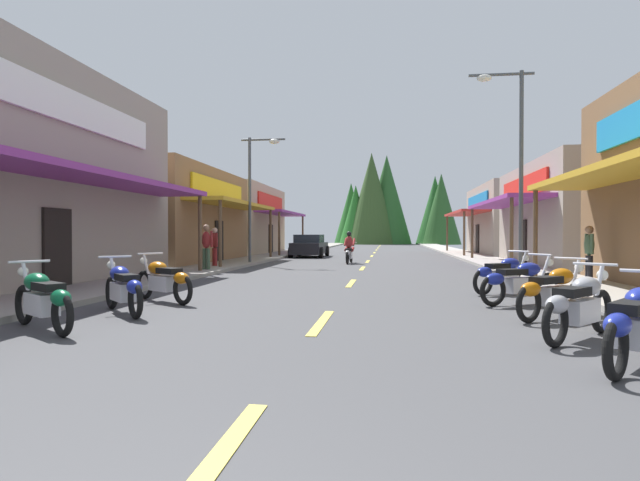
{
  "coord_description": "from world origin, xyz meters",
  "views": [
    {
      "loc": [
        1.09,
        -1.07,
        1.46
      ],
      "look_at": [
        -3.55,
        34.01,
        0.99
      ],
      "focal_mm": 29.24,
      "sensor_mm": 36.0,
      "label": 1
    }
  ],
  "objects_px": {
    "motorcycle_parked_right_3": "(520,281)",
    "streetlamp_right": "(512,145)",
    "motorcycle_parked_right_0": "(636,323)",
    "motorcycle_parked_left_1": "(43,298)",
    "streetlamp_left": "(256,181)",
    "motorcycle_parked_right_4": "(504,273)",
    "pedestrian_strolling": "(589,251)",
    "parked_car_curbside": "(309,246)",
    "motorcycle_parked_right_1": "(579,305)",
    "pedestrian_browsing": "(215,245)",
    "motorcycle_parked_right_2": "(554,290)",
    "rider_cruising_lead": "(349,250)",
    "motorcycle_parked_left_2": "(123,287)",
    "motorcycle_parked_left_3": "(163,279)",
    "pedestrian_by_shop": "(206,244)"
  },
  "relations": [
    {
      "from": "streetlamp_right",
      "to": "parked_car_curbside",
      "type": "distance_m",
      "value": 17.19
    },
    {
      "from": "motorcycle_parked_right_4",
      "to": "motorcycle_parked_left_1",
      "type": "distance_m",
      "value": 9.89
    },
    {
      "from": "streetlamp_left",
      "to": "motorcycle_parked_left_1",
      "type": "relative_size",
      "value": 3.29
    },
    {
      "from": "streetlamp_right",
      "to": "pedestrian_browsing",
      "type": "xyz_separation_m",
      "value": [
        -11.23,
        2.91,
        -3.4
      ]
    },
    {
      "from": "motorcycle_parked_right_2",
      "to": "motorcycle_parked_left_1",
      "type": "distance_m",
      "value": 8.21
    },
    {
      "from": "motorcycle_parked_right_3",
      "to": "motorcycle_parked_left_3",
      "type": "height_order",
      "value": "same"
    },
    {
      "from": "motorcycle_parked_right_4",
      "to": "pedestrian_browsing",
      "type": "bearing_deg",
      "value": 103.98
    },
    {
      "from": "motorcycle_parked_right_3",
      "to": "streetlamp_right",
      "type": "bearing_deg",
      "value": 47.43
    },
    {
      "from": "motorcycle_parked_right_3",
      "to": "motorcycle_parked_right_4",
      "type": "height_order",
      "value": "same"
    },
    {
      "from": "motorcycle_parked_left_2",
      "to": "parked_car_curbside",
      "type": "distance_m",
      "value": 23.3
    },
    {
      "from": "motorcycle_parked_left_3",
      "to": "pedestrian_strolling",
      "type": "bearing_deg",
      "value": -119.97
    },
    {
      "from": "motorcycle_parked_right_0",
      "to": "pedestrian_browsing",
      "type": "height_order",
      "value": "pedestrian_browsing"
    },
    {
      "from": "pedestrian_strolling",
      "to": "parked_car_curbside",
      "type": "relative_size",
      "value": 0.39
    },
    {
      "from": "motorcycle_parked_right_4",
      "to": "pedestrian_strolling",
      "type": "xyz_separation_m",
      "value": [
        2.8,
        2.36,
        0.48
      ]
    },
    {
      "from": "pedestrian_by_shop",
      "to": "streetlamp_left",
      "type": "bearing_deg",
      "value": 9.58
    },
    {
      "from": "rider_cruising_lead",
      "to": "streetlamp_right",
      "type": "bearing_deg",
      "value": -138.42
    },
    {
      "from": "motorcycle_parked_right_2",
      "to": "pedestrian_by_shop",
      "type": "xyz_separation_m",
      "value": [
        -9.58,
        9.48,
        0.56
      ]
    },
    {
      "from": "motorcycle_parked_right_0",
      "to": "motorcycle_parked_right_3",
      "type": "distance_m",
      "value": 5.08
    },
    {
      "from": "motorcycle_parked_right_0",
      "to": "parked_car_curbside",
      "type": "bearing_deg",
      "value": 53.47
    },
    {
      "from": "motorcycle_parked_right_4",
      "to": "motorcycle_parked_left_1",
      "type": "relative_size",
      "value": 0.96
    },
    {
      "from": "motorcycle_parked_right_2",
      "to": "motorcycle_parked_right_3",
      "type": "distance_m",
      "value": 1.81
    },
    {
      "from": "streetlamp_right",
      "to": "motorcycle_parked_left_1",
      "type": "xyz_separation_m",
      "value": [
        -9.18,
        -10.81,
        -3.9
      ]
    },
    {
      "from": "motorcycle_parked_right_4",
      "to": "rider_cruising_lead",
      "type": "bearing_deg",
      "value": 72.94
    },
    {
      "from": "streetlamp_right",
      "to": "motorcycle_parked_right_4",
      "type": "xyz_separation_m",
      "value": [
        -1.27,
        -4.87,
        -3.9
      ]
    },
    {
      "from": "streetlamp_left",
      "to": "motorcycle_parked_left_2",
      "type": "bearing_deg",
      "value": -84.6
    },
    {
      "from": "motorcycle_parked_left_1",
      "to": "parked_car_curbside",
      "type": "relative_size",
      "value": 0.42
    },
    {
      "from": "motorcycle_parked_right_2",
      "to": "motorcycle_parked_right_4",
      "type": "height_order",
      "value": "same"
    },
    {
      "from": "streetlamp_left",
      "to": "streetlamp_right",
      "type": "xyz_separation_m",
      "value": [
        10.24,
        -5.98,
        0.48
      ]
    },
    {
      "from": "rider_cruising_lead",
      "to": "parked_car_curbside",
      "type": "height_order",
      "value": "rider_cruising_lead"
    },
    {
      "from": "motorcycle_parked_left_2",
      "to": "motorcycle_parked_right_4",
      "type": "bearing_deg",
      "value": -104.48
    },
    {
      "from": "motorcycle_parked_right_1",
      "to": "motorcycle_parked_right_4",
      "type": "xyz_separation_m",
      "value": [
        0.19,
        5.6,
        0.0
      ]
    },
    {
      "from": "motorcycle_parked_right_1",
      "to": "motorcycle_parked_left_3",
      "type": "xyz_separation_m",
      "value": [
        -7.33,
        3.01,
        0.0
      ]
    },
    {
      "from": "pedestrian_by_shop",
      "to": "rider_cruising_lead",
      "type": "bearing_deg",
      "value": -20.41
    },
    {
      "from": "motorcycle_parked_left_1",
      "to": "motorcycle_parked_left_3",
      "type": "xyz_separation_m",
      "value": [
        0.39,
        3.34,
        0.0
      ]
    },
    {
      "from": "motorcycle_parked_right_2",
      "to": "motorcycle_parked_right_3",
      "type": "xyz_separation_m",
      "value": [
        -0.11,
        1.81,
        0.0
      ]
    },
    {
      "from": "motorcycle_parked_right_3",
      "to": "motorcycle_parked_left_1",
      "type": "height_order",
      "value": "same"
    },
    {
      "from": "pedestrian_browsing",
      "to": "motorcycle_parked_left_3",
      "type": "bearing_deg",
      "value": -114.19
    },
    {
      "from": "streetlamp_right",
      "to": "motorcycle_parked_right_1",
      "type": "height_order",
      "value": "streetlamp_right"
    },
    {
      "from": "motorcycle_parked_right_3",
      "to": "pedestrian_strolling",
      "type": "bearing_deg",
      "value": 25.0
    },
    {
      "from": "motorcycle_parked_right_0",
      "to": "motorcycle_parked_left_1",
      "type": "xyz_separation_m",
      "value": [
        -7.8,
        1.13,
        0.0
      ]
    },
    {
      "from": "motorcycle_parked_right_1",
      "to": "pedestrian_by_shop",
      "type": "bearing_deg",
      "value": 80.69
    },
    {
      "from": "motorcycle_parked_right_2",
      "to": "motorcycle_parked_left_3",
      "type": "height_order",
      "value": "same"
    },
    {
      "from": "motorcycle_parked_left_1",
      "to": "motorcycle_parked_left_2",
      "type": "distance_m",
      "value": 1.74
    },
    {
      "from": "pedestrian_by_shop",
      "to": "streetlamp_right",
      "type": "bearing_deg",
      "value": -78.11
    },
    {
      "from": "streetlamp_left",
      "to": "motorcycle_parked_right_0",
      "type": "relative_size",
      "value": 3.39
    },
    {
      "from": "motorcycle_parked_right_3",
      "to": "motorcycle_parked_left_3",
      "type": "relative_size",
      "value": 1.03
    },
    {
      "from": "motorcycle_parked_left_2",
      "to": "streetlamp_right",
      "type": "bearing_deg",
      "value": -87.86
    },
    {
      "from": "motorcycle_parked_left_1",
      "to": "motorcycle_parked_left_3",
      "type": "bearing_deg",
      "value": -62.02
    },
    {
      "from": "streetlamp_left",
      "to": "streetlamp_right",
      "type": "height_order",
      "value": "streetlamp_right"
    },
    {
      "from": "motorcycle_parked_left_2",
      "to": "motorcycle_parked_left_3",
      "type": "bearing_deg",
      "value": -44.63
    }
  ]
}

